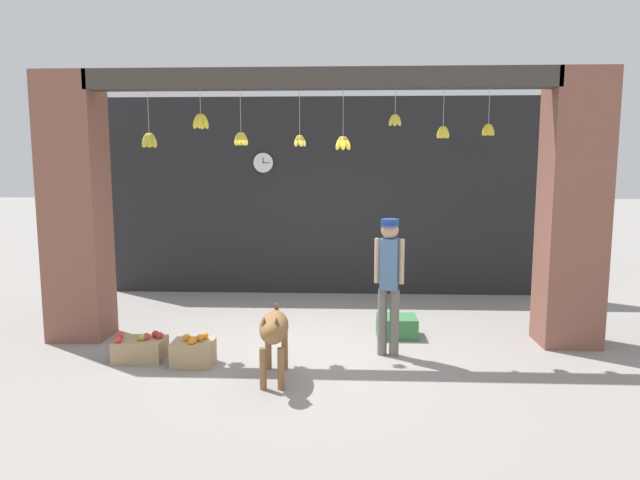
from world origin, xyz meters
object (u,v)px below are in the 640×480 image
Objects in this scene: dog at (274,330)px; water_bottle at (184,346)px; wall_clock at (263,163)px; shopkeeper at (389,277)px; fruit_crate_apples at (140,349)px; fruit_crate_oranges at (193,352)px; produce_box_green at (397,326)px.

water_bottle is (-1.15, 0.74, -0.43)m from dog.
water_bottle is at bearing -98.51° from wall_clock.
fruit_crate_apples is (-2.83, -0.30, -0.80)m from shopkeeper.
fruit_crate_oranges is 4.16m from wall_clock.
wall_clock reaches higher than fruit_crate_oranges.
water_bottle is (-0.19, 0.32, -0.04)m from fruit_crate_oranges.
produce_box_green is (0.17, 0.74, -0.80)m from shopkeeper.
wall_clock is (-0.66, 3.99, 1.71)m from dog.
water_bottle is 3.92m from wall_clock.
fruit_crate_apples is at bearing -105.28° from wall_clock.
fruit_crate_oranges is 0.88× the size of produce_box_green.
produce_box_green is 2.69m from water_bottle.
dog reaches higher than fruit_crate_oranges.
wall_clock is (-2.06, 2.41, 2.11)m from produce_box_green.
wall_clock is (0.29, 3.58, 2.09)m from fruit_crate_oranges.
produce_box_green is 1.47× the size of wall_clock.
dog is 0.67× the size of shopkeeper.
water_bottle is at bearing -125.06° from dog.
shopkeeper is 2.36m from fruit_crate_oranges.
fruit_crate_oranges is at bearing -94.68° from wall_clock.
shopkeeper is (1.23, 0.85, 0.40)m from dog.
fruit_crate_oranges is at bearing 23.09° from shopkeeper.
fruit_crate_apples is 0.49m from water_bottle.
wall_clock is at bearing 74.72° from fruit_crate_apples.
water_bottle is at bearing 22.52° from fruit_crate_apples.
wall_clock is (0.49, 3.26, 2.13)m from water_bottle.
wall_clock reaches higher than produce_box_green.
fruit_crate_oranges is 1.29× the size of wall_clock.
wall_clock is (-1.89, 3.14, 1.30)m from shopkeeper.
shopkeeper is 2.96m from fruit_crate_apples.
shopkeeper is at bearing 122.18° from dog.
fruit_crate_apples reaches higher than water_bottle.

